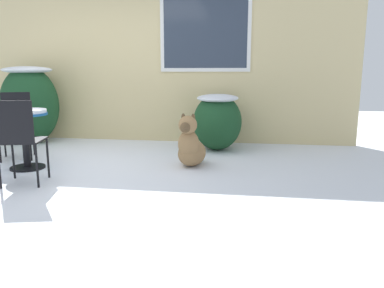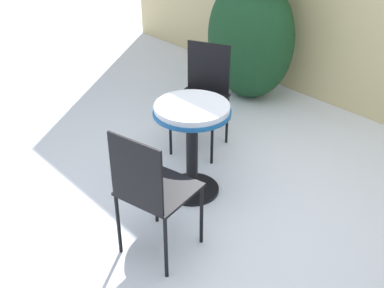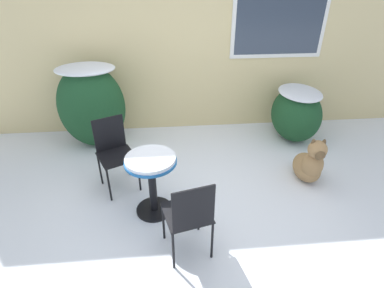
% 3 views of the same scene
% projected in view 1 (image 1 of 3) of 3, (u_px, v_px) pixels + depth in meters
% --- Properties ---
extents(ground_plane, '(16.00, 16.00, 0.00)m').
position_uv_depth(ground_plane, '(63.00, 171.00, 4.60)').
color(ground_plane, white).
extents(house_wall, '(8.00, 0.10, 3.14)m').
position_uv_depth(house_wall, '(123.00, 49.00, 6.42)').
color(house_wall, '#D1BC84').
rests_on(house_wall, ground_plane).
extents(shrub_left, '(1.00, 0.76, 1.29)m').
position_uv_depth(shrub_left, '(29.00, 103.00, 6.32)').
color(shrub_left, '#194223').
rests_on(shrub_left, ground_plane).
extents(shrub_middle, '(0.75, 0.95, 0.86)m').
position_uv_depth(shrub_middle, '(217.00, 120.00, 5.79)').
color(shrub_middle, '#194223').
rests_on(shrub_middle, ground_plane).
extents(patio_table, '(0.56, 0.56, 0.74)m').
position_uv_depth(patio_table, '(24.00, 125.00, 4.61)').
color(patio_table, black).
rests_on(patio_table, ground_plane).
extents(patio_chair_near_table, '(0.56, 0.56, 0.92)m').
position_uv_depth(patio_chair_near_table, '(16.00, 121.00, 5.22)').
color(patio_chair_near_table, black).
rests_on(patio_chair_near_table, ground_plane).
extents(patio_chair_far_side, '(0.50, 0.50, 0.92)m').
position_uv_depth(patio_chair_far_side, '(20.00, 137.00, 3.93)').
color(patio_chair_far_side, black).
rests_on(patio_chair_far_side, ground_plane).
extents(dog, '(0.41, 0.75, 0.70)m').
position_uv_depth(dog, '(191.00, 147.00, 4.76)').
color(dog, '#937047').
rests_on(dog, ground_plane).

